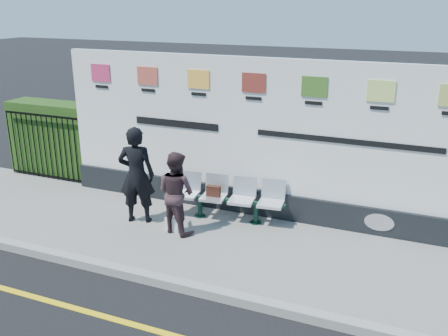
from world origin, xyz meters
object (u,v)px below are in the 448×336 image
at_px(bench, 227,209).
at_px(woman_left, 137,175).
at_px(woman_right, 176,192).
at_px(billboard, 254,149).

bearing_deg(bench, woman_left, -162.51).
height_order(bench, woman_left, woman_left).
xyz_separation_m(bench, woman_right, (-0.65, -0.80, 0.52)).
height_order(billboard, woman_left, billboard).
relative_size(billboard, bench, 3.81).
distance_m(bench, woman_left, 1.81).
distance_m(billboard, bench, 1.24).
xyz_separation_m(billboard, woman_left, (-1.85, -1.21, -0.39)).
distance_m(bench, woman_right, 1.16).
xyz_separation_m(billboard, bench, (-0.32, -0.53, -1.08)).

